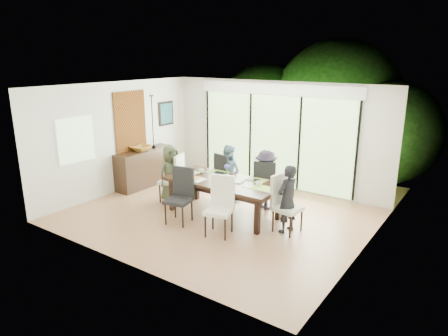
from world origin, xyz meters
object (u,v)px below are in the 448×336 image
Objects in this scene: chair_near_left at (178,196)px; cup_c at (259,183)px; person_left_end at (171,174)px; bowl at (141,148)px; chair_far_left at (229,176)px; person_far_right at (266,180)px; cup_b at (227,180)px; person_right_end at (287,199)px; cup_a at (202,171)px; chair_near_right at (219,207)px; sideboard at (145,168)px; laptop at (189,174)px; chair_left_end at (171,177)px; chair_far_right at (266,184)px; table_top at (224,182)px; vase at (227,177)px; person_far_left at (228,172)px; chair_right_end at (288,204)px.

cup_c is at bearing 24.77° from chair_near_left.
person_left_end reaches higher than bowl.
chair_far_left is 2.47m from bowl.
chair_near_left reaches higher than cup_c.
cup_b is (-0.40, -0.93, 0.16)m from person_far_right.
person_right_end is (1.93, -0.85, 0.10)m from chair_far_left.
chair_near_left is 1.07m from cup_a.
chair_near_right is at bearing -20.51° from bowl.
chair_near_right is 0.67× the size of sideboard.
laptop is at bearing -85.11° from person_left_end.
chair_near_left reaches higher than cup_b.
chair_near_right is at bearing -65.56° from cup_b.
chair_near_left is 1.00m from chair_near_right.
chair_left_end is 1.41m from sideboard.
person_right_end is (2.98, 0.00, 0.10)m from chair_left_end.
chair_far_left is at bearing 70.35° from cup_a.
chair_far_right reaches higher than bowl.
person_left_end reaches higher than table_top.
table_top is at bearing 67.37° from person_far_right.
chair_near_right is 3.58m from bowl.
chair_near_right is at bearing -63.94° from vase.
person_left_end and person_far_left have the same top height.
chair_near_right is (2.00, -0.87, 0.00)m from chair_left_end.
chair_far_right and chair_near_left have the same top height.
sideboard is at bearing 84.51° from person_left_end.
chair_far_left reaches higher than laptop.
person_far_right is (0.05, 1.70, 0.10)m from chair_near_right.
cup_a is 1.50m from cup_c.
vase is 1.20× the size of cup_b.
person_far_left reaches higher than sideboard.
chair_far_left is 1.96m from chair_near_right.
chair_right_end is 0.85× the size of person_right_end.
chair_near_left is 3.33× the size of laptop.
chair_far_left is 0.85× the size of person_right_end.
person_right_end is (1.98, 0.87, 0.10)m from chair_near_left.
chair_far_left is 0.98m from vase.
chair_near_right is 0.85× the size of person_right_end.
chair_near_right is (0.95, -1.72, 0.00)m from chair_far_left.
chair_left_end is 0.67× the size of sideboard.
chair_right_end is 1.27m from chair_far_right.
person_far_right reaches higher than laptop.
person_left_end is at bearing 71.19° from chair_left_end.
chair_right_end is at bearing 155.34° from person_far_left.
person_far_right is at bearing -165.34° from chair_far_left.
chair_near_right is at bearing 117.59° from person_far_left.
cup_a is (0.15, 0.25, 0.04)m from laptop.
chair_far_right is at bearing 67.17° from cup_b.
person_left_end and person_right_end have the same top height.
chair_left_end is at bearing -177.51° from cup_c.
cup_a is at bearing 178.09° from cup_c.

